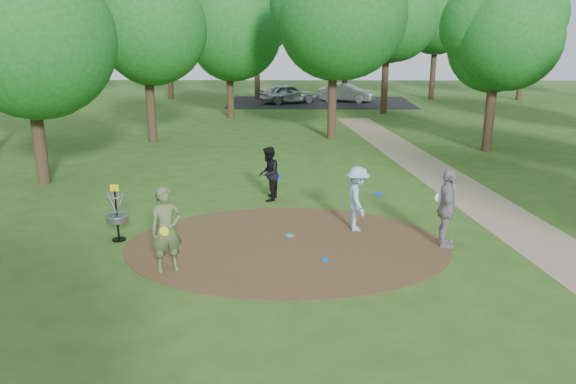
{
  "coord_description": "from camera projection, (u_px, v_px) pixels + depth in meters",
  "views": [
    {
      "loc": [
        0.25,
        -13.64,
        5.4
      ],
      "look_at": [
        0.0,
        1.2,
        1.1
      ],
      "focal_mm": 35.0,
      "sensor_mm": 36.0,
      "label": 1
    }
  ],
  "objects": [
    {
      "name": "player_observer_with_disc",
      "position": [
        166.0,
        230.0,
        12.82
      ],
      "size": [
        0.87,
        0.75,
        2.01
      ],
      "color": "#54663B",
      "rests_on": "ground"
    },
    {
      "name": "player_walking_with_disc",
      "position": [
        269.0,
        174.0,
        18.25
      ],
      "size": [
        0.79,
        0.95,
        1.78
      ],
      "color": "black",
      "rests_on": "ground"
    },
    {
      "name": "disc_golf_basket",
      "position": [
        116.0,
        209.0,
        14.73
      ],
      "size": [
        0.63,
        0.63,
        1.54
      ],
      "color": "black",
      "rests_on": "ground"
    },
    {
      "name": "car_right",
      "position": [
        346.0,
        93.0,
        43.61
      ],
      "size": [
        4.44,
        2.69,
        1.38
      ],
      "primitive_type": "imported",
      "rotation": [
        0.0,
        0.0,
        1.26
      ],
      "color": "#A6A8AE",
      "rests_on": "ground"
    },
    {
      "name": "car_left",
      "position": [
        288.0,
        94.0,
        42.72
      ],
      "size": [
        4.59,
        3.24,
        1.45
      ],
      "primitive_type": "imported",
      "rotation": [
        0.0,
        0.0,
        1.97
      ],
      "color": "#A9ADB0",
      "rests_on": "ground"
    },
    {
      "name": "dirt_clearing",
      "position": [
        287.0,
        245.0,
        14.6
      ],
      "size": [
        8.4,
        8.4,
        0.02
      ],
      "primitive_type": "cylinder",
      "color": "#47301C",
      "rests_on": "ground"
    },
    {
      "name": "tree_ring",
      "position": [
        355.0,
        35.0,
        21.76
      ],
      "size": [
        37.58,
        45.23,
        9.02
      ],
      "color": "#332316",
      "rests_on": "ground"
    },
    {
      "name": "parking_lot",
      "position": [
        320.0,
        102.0,
        43.38
      ],
      "size": [
        14.0,
        8.0,
        0.01
      ],
      "primitive_type": "cube",
      "color": "black",
      "rests_on": "ground"
    },
    {
      "name": "player_throwing_with_disc",
      "position": [
        357.0,
        199.0,
        15.49
      ],
      "size": [
        1.12,
        1.24,
        1.82
      ],
      "color": "#8EB5D5",
      "rests_on": "ground"
    },
    {
      "name": "player_waiting_with_disc",
      "position": [
        447.0,
        209.0,
        14.26
      ],
      "size": [
        0.66,
        1.26,
        2.05
      ],
      "color": "gray",
      "rests_on": "ground"
    },
    {
      "name": "footpath",
      "position": [
        510.0,
        221.0,
        16.42
      ],
      "size": [
        7.55,
        39.89,
        0.01
      ],
      "primitive_type": "cube",
      "rotation": [
        0.0,
        0.0,
        0.14
      ],
      "color": "#8C7A5B",
      "rests_on": "ground"
    },
    {
      "name": "disc_ground_blue",
      "position": [
        325.0,
        260.0,
        13.63
      ],
      "size": [
        0.22,
        0.22,
        0.02
      ],
      "primitive_type": "cylinder",
      "color": "blue",
      "rests_on": "dirt_clearing"
    },
    {
      "name": "disc_ground_cyan",
      "position": [
        290.0,
        236.0,
        15.22
      ],
      "size": [
        0.22,
        0.22,
        0.02
      ],
      "primitive_type": "cylinder",
      "color": "#1BB5DB",
      "rests_on": "dirt_clearing"
    },
    {
      "name": "ground",
      "position": [
        287.0,
        245.0,
        14.61
      ],
      "size": [
        100.0,
        100.0,
        0.0
      ],
      "primitive_type": "plane",
      "color": "#2D5119",
      "rests_on": "ground"
    }
  ]
}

